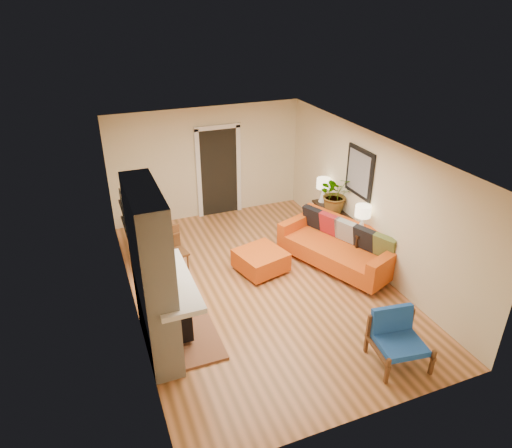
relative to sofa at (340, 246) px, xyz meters
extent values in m
plane|color=#CE824F|center=(-1.73, -0.09, -0.40)|extent=(6.50, 6.50, 0.00)
plane|color=white|center=(-1.73, -0.09, 2.20)|extent=(6.50, 6.50, 0.00)
plane|color=beige|center=(-1.73, 3.16, 0.90)|extent=(4.50, 0.00, 4.50)
plane|color=beige|center=(-1.73, -3.34, 0.90)|extent=(4.50, 0.00, 4.50)
plane|color=beige|center=(-3.98, -0.09, 0.90)|extent=(0.00, 6.50, 6.50)
plane|color=beige|center=(0.52, -0.09, 0.90)|extent=(0.00, 6.50, 6.50)
cube|color=black|center=(-1.48, 3.13, 0.65)|extent=(0.88, 0.06, 2.10)
cube|color=white|center=(-1.97, 3.12, 0.65)|extent=(0.10, 0.08, 2.18)
cube|color=white|center=(-0.99, 3.12, 0.65)|extent=(0.10, 0.08, 2.18)
cube|color=white|center=(-1.48, 3.12, 1.73)|extent=(1.08, 0.08, 0.10)
cube|color=black|center=(0.49, 0.31, 1.35)|extent=(0.04, 0.85, 0.95)
cube|color=slate|center=(0.46, 0.31, 1.35)|extent=(0.01, 0.70, 0.80)
cube|color=black|center=(-3.94, 0.26, 1.02)|extent=(0.06, 0.95, 0.02)
cube|color=black|center=(-3.94, 0.26, 1.32)|extent=(0.06, 0.95, 0.02)
cube|color=white|center=(-3.77, -1.09, 1.46)|extent=(0.42, 1.50, 1.48)
cube|color=white|center=(-3.77, -1.09, 0.16)|extent=(0.42, 1.50, 1.12)
cube|color=white|center=(-3.52, -1.09, 0.72)|extent=(0.60, 1.68, 0.08)
cube|color=black|center=(-3.56, -1.09, 0.05)|extent=(0.03, 0.72, 0.78)
cube|color=brown|center=(-3.26, -1.09, -0.38)|extent=(0.75, 1.30, 0.04)
cube|color=black|center=(-3.44, -1.09, -0.06)|extent=(0.30, 0.36, 0.48)
cylinder|color=black|center=(-3.44, -1.09, 0.38)|extent=(0.10, 0.10, 0.40)
cube|color=gold|center=(-3.55, -1.09, 1.35)|extent=(0.04, 0.95, 0.95)
cube|color=silver|center=(-3.53, -1.09, 1.35)|extent=(0.01, 0.82, 0.82)
cylinder|color=silver|center=(-0.06, -1.13, -0.35)|extent=(0.06, 0.06, 0.11)
cylinder|color=silver|center=(0.66, -0.84, -0.35)|extent=(0.06, 0.06, 0.11)
cylinder|color=silver|center=(-0.83, 0.77, -0.35)|extent=(0.06, 0.06, 0.11)
cylinder|color=silver|center=(-0.11, 1.06, -0.35)|extent=(0.06, 0.06, 0.11)
cube|color=#BB4E11|center=(-0.08, -0.03, -0.13)|extent=(1.78, 2.52, 0.33)
cube|color=#BB4E11|center=(0.27, 0.11, 0.23)|extent=(1.07, 2.23, 0.39)
cube|color=#BB4E11|center=(0.31, -1.01, 0.15)|extent=(0.99, 0.55, 0.22)
cube|color=#BB4E11|center=(-0.48, 0.95, 0.15)|extent=(0.99, 0.55, 0.22)
cube|color=#55622A|center=(0.46, -0.76, 0.28)|extent=(0.37, 0.49, 0.46)
cube|color=black|center=(0.29, -0.35, 0.28)|extent=(0.37, 0.49, 0.46)
cube|color=gray|center=(0.13, 0.06, 0.28)|extent=(0.37, 0.49, 0.46)
cube|color=maroon|center=(-0.01, 0.41, 0.28)|extent=(0.37, 0.49, 0.46)
cube|color=black|center=(-0.18, 0.82, 0.28)|extent=(0.37, 0.49, 0.46)
cylinder|color=silver|center=(-1.80, -0.10, -0.37)|extent=(0.05, 0.05, 0.07)
cylinder|color=silver|center=(-1.14, 0.07, -0.37)|extent=(0.05, 0.05, 0.07)
cylinder|color=silver|center=(-1.97, 0.56, -0.37)|extent=(0.05, 0.05, 0.07)
cylinder|color=silver|center=(-1.31, 0.73, -0.37)|extent=(0.05, 0.05, 0.07)
cube|color=#BB4E11|center=(-1.56, 0.31, -0.15)|extent=(1.02, 1.02, 0.36)
cube|color=brown|center=(-0.98, -2.65, -0.11)|extent=(0.15, 0.72, 0.05)
cube|color=brown|center=(-1.02, -2.96, -0.19)|extent=(0.05, 0.05, 0.42)
cube|color=brown|center=(-0.93, -2.33, -0.06)|extent=(0.05, 0.05, 0.67)
cube|color=brown|center=(-0.29, -2.75, -0.11)|extent=(0.15, 0.72, 0.05)
cube|color=brown|center=(-0.34, -3.06, -0.19)|extent=(0.05, 0.05, 0.42)
cube|color=brown|center=(-0.25, -2.43, -0.06)|extent=(0.05, 0.05, 0.67)
cube|color=blue|center=(-0.64, -2.70, -0.06)|extent=(0.71, 0.68, 0.10)
cube|color=blue|center=(-0.60, -2.41, 0.17)|extent=(0.65, 0.25, 0.39)
cube|color=brown|center=(-3.38, 1.43, 0.34)|extent=(0.91, 1.14, 0.04)
cylinder|color=brown|center=(-3.56, 0.95, -0.04)|extent=(0.05, 0.05, 0.72)
cylinder|color=brown|center=(-3.01, 1.07, -0.04)|extent=(0.05, 0.05, 0.72)
cylinder|color=brown|center=(-3.75, 1.79, -0.04)|extent=(0.05, 0.05, 0.72)
cylinder|color=brown|center=(-3.21, 1.91, -0.04)|extent=(0.05, 0.05, 0.72)
cube|color=brown|center=(-3.09, 0.83, 0.05)|extent=(0.51, 0.51, 0.04)
cube|color=brown|center=(-3.14, 1.02, 0.30)|extent=(0.42, 0.13, 0.46)
cylinder|color=brown|center=(-3.22, 0.62, -0.18)|extent=(0.04, 0.04, 0.44)
cylinder|color=brown|center=(-2.89, 0.70, -0.18)|extent=(0.04, 0.04, 0.44)
cylinder|color=brown|center=(-3.30, 0.96, -0.18)|extent=(0.04, 0.04, 0.44)
cylinder|color=brown|center=(-2.96, 1.03, -0.18)|extent=(0.04, 0.04, 0.44)
cube|color=brown|center=(-3.38, 2.10, 0.05)|extent=(0.51, 0.51, 0.04)
cube|color=brown|center=(-3.34, 1.90, 0.30)|extent=(0.42, 0.13, 0.46)
cylinder|color=brown|center=(-3.51, 1.89, -0.18)|extent=(0.04, 0.04, 0.44)
cylinder|color=brown|center=(-3.18, 1.97, -0.18)|extent=(0.04, 0.04, 0.44)
cylinder|color=brown|center=(-3.59, 2.23, -0.18)|extent=(0.04, 0.04, 0.44)
cylinder|color=brown|center=(-3.26, 2.30, -0.18)|extent=(0.04, 0.04, 0.44)
cube|color=black|center=(0.34, 0.61, 0.30)|extent=(0.34, 1.85, 0.05)
cube|color=black|center=(0.34, -0.24, -0.06)|extent=(0.30, 0.04, 0.68)
cube|color=black|center=(0.34, 1.46, -0.06)|extent=(0.30, 0.04, 0.68)
cone|color=white|center=(0.34, -0.14, 0.47)|extent=(0.18, 0.18, 0.30)
cylinder|color=white|center=(0.34, -0.14, 0.65)|extent=(0.03, 0.03, 0.06)
cylinder|color=#FFEABF|center=(0.34, -0.14, 0.75)|extent=(0.30, 0.30, 0.22)
cone|color=white|center=(0.34, 1.37, 0.47)|extent=(0.18, 0.18, 0.30)
cylinder|color=white|center=(0.34, 1.37, 0.65)|extent=(0.03, 0.03, 0.06)
cylinder|color=#FFEABF|center=(0.34, 1.37, 0.75)|extent=(0.30, 0.30, 0.22)
imported|color=#1E5919|center=(0.33, 0.83, 0.73)|extent=(0.78, 0.69, 0.81)
camera|label=1|loc=(-4.40, -6.61, 4.42)|focal=32.00mm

